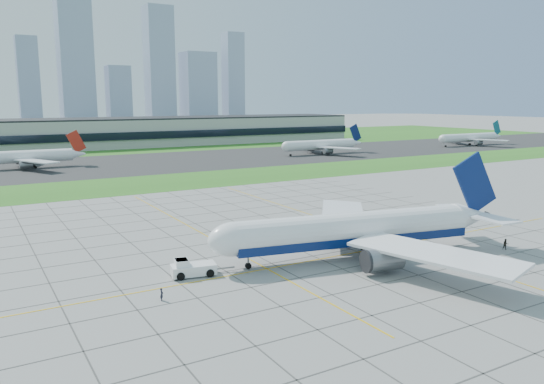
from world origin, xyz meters
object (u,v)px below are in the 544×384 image
object	(u,v)px
crew_near	(162,294)
distant_jet_3	(470,138)
distant_jet_1	(28,157)
pushback_tug	(191,268)
distant_jet_2	(321,145)
airliner	(356,230)
crew_far	(506,244)

from	to	relation	value
crew_near	distant_jet_3	bearing A→B (deg)	-32.50
crew_near	distant_jet_1	size ratio (longest dim) A/B	0.04
pushback_tug	distant_jet_1	xyz separation A→B (m)	(-6.54, 149.02, 3.30)
pushback_tug	distant_jet_2	xyz separation A→B (m)	(121.11, 136.15, 3.31)
airliner	distant_jet_1	world-z (taller)	airliner
crew_near	distant_jet_1	world-z (taller)	distant_jet_1
crew_near	distant_jet_2	bearing A→B (deg)	-15.72
airliner	crew_far	size ratio (longest dim) A/B	27.15
crew_far	distant_jet_2	size ratio (longest dim) A/B	0.04
pushback_tug	distant_jet_3	size ratio (longest dim) A/B	0.20
distant_jet_1	distant_jet_3	size ratio (longest dim) A/B	0.88
distant_jet_2	distant_jet_3	distance (m)	101.97
airliner	distant_jet_3	xyz separation A→B (m)	(196.06, 138.25, -0.10)
distant_jet_2	airliner	bearing A→B (deg)	-123.73
pushback_tug	distant_jet_1	world-z (taller)	distant_jet_1
airliner	distant_jet_1	distance (m)	157.47
airliner	pushback_tug	xyz separation A→B (m)	(-26.99, 4.83, -3.41)
airliner	distant_jet_3	distance (m)	239.90
distant_jet_1	pushback_tug	bearing A→B (deg)	-87.49
crew_near	distant_jet_2	distance (m)	192.37
airliner	pushback_tug	distance (m)	27.63
pushback_tug	crew_far	bearing A→B (deg)	-4.81
distant_jet_1	distant_jet_2	xyz separation A→B (m)	(127.66, -12.87, 0.00)
distant_jet_3	crew_far	bearing A→B (deg)	-139.06
distant_jet_1	distant_jet_3	xyz separation A→B (m)	(229.59, -15.61, 0.00)
crew_near	distant_jet_1	xyz separation A→B (m)	(0.47, 156.32, 3.64)
distant_jet_2	crew_near	bearing A→B (deg)	-131.77
crew_far	distant_jet_1	xyz separation A→B (m)	(-58.90, 163.69, 3.51)
crew_near	distant_jet_3	world-z (taller)	distant_jet_3
pushback_tug	distant_jet_1	bearing A→B (deg)	103.35
airliner	pushback_tug	bearing A→B (deg)	-179.31
airliner	crew_near	xyz separation A→B (m)	(-34.00, -2.47, -3.74)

